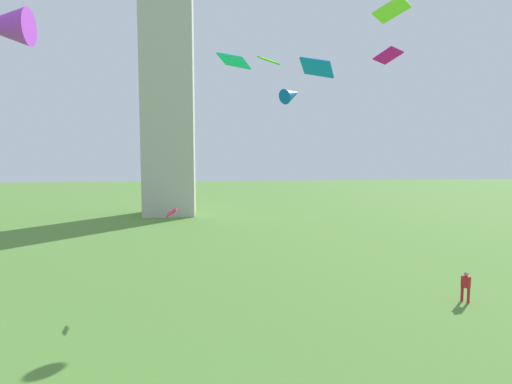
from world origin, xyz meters
The scene contains 10 objects.
monument_obelisk centered at (-6.98, 56.18, 23.61)m, with size 6.42×6.42×47.23m.
person_2 centered at (11.97, 20.27, 0.95)m, with size 0.42×0.50×1.67m.
kite_flying_0 centered at (-4.02, 23.49, 4.75)m, with size 0.56×0.91×0.46m.
kite_flying_1 centered at (2.94, 17.89, 11.92)m, with size 1.57×1.63×0.95m.
kite_flying_2 centered at (-8.98, 14.81, 12.52)m, with size 1.89×1.35×1.34m.
kite_flying_3 centered at (-0.46, 23.12, 13.18)m, with size 1.94×1.95×0.93m.
kite_flying_4 centered at (3.58, 27.23, 11.93)m, with size 1.92×1.80×1.38m.
kite_flying_5 centered at (8.19, 22.61, 13.56)m, with size 1.47×1.59×0.72m.
kite_flying_7 centered at (0.29, 14.41, 11.48)m, with size 0.73×1.06×0.51m.
kite_flying_8 centered at (4.96, 14.60, 13.45)m, with size 1.41×1.35×0.68m.
Camera 1 is at (-1.87, -1.62, 8.19)m, focal length 30.71 mm.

